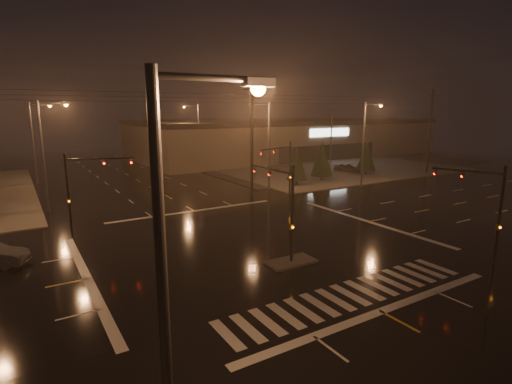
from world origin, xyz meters
TOP-DOWN VIEW (x-y plane):
  - ground at (0.00, 0.00)m, footprint 140.00×140.00m
  - sidewalk_ne at (30.00, 30.00)m, footprint 36.00×36.00m
  - median_island at (0.00, -4.00)m, footprint 3.00×1.60m
  - crosswalk at (0.00, -9.00)m, footprint 15.00×2.60m
  - stop_bar_near at (0.00, -11.00)m, footprint 16.00×0.50m
  - stop_bar_far at (0.00, 11.00)m, footprint 16.00×0.50m
  - parking_lot at (35.00, 28.00)m, footprint 50.00×24.00m
  - retail_building at (35.00, 45.99)m, footprint 60.20×28.30m
  - signal_mast_median at (0.00, -3.07)m, footprint 0.25×4.59m
  - signal_mast_ne at (9.50, 10.14)m, footprint 4.84×1.86m
  - signal_mast_nw at (-9.50, 10.14)m, footprint 4.84×1.86m
  - signal_mast_se at (10.23, -9.75)m, footprint 1.55×3.87m
  - streetlight_0 at (-11.18, -15.00)m, footprint 2.77×0.32m
  - streetlight_1 at (-11.18, 18.00)m, footprint 2.77×0.32m
  - streetlight_2 at (-11.18, 34.00)m, footprint 2.77×0.32m
  - streetlight_3 at (11.18, 16.00)m, footprint 2.77×0.32m
  - streetlight_4 at (11.18, 36.00)m, footprint 2.77×0.32m
  - streetlight_6 at (22.00, 11.18)m, footprint 0.32×2.77m
  - utility_pole_1 at (8.00, 14.00)m, footprint 2.20×0.32m
  - utility_pole_2 at (38.00, 14.00)m, footprint 2.20×0.32m
  - conifer_0 at (15.84, 16.30)m, footprint 2.56×2.56m
  - conifer_1 at (20.55, 17.14)m, footprint 2.86×2.86m
  - conifer_2 at (28.92, 17.35)m, footprint 2.69×2.69m
  - car_parked at (28.88, 21.06)m, footprint 3.10×4.05m

SIDE VIEW (x-z plane):
  - ground at x=0.00m, z-range 0.00..0.00m
  - crosswalk at x=0.00m, z-range 0.00..0.01m
  - stop_bar_near at x=0.00m, z-range 0.00..0.01m
  - stop_bar_far at x=0.00m, z-range 0.00..0.01m
  - parking_lot at x=35.00m, z-range 0.00..0.08m
  - sidewalk_ne at x=30.00m, z-range 0.00..0.12m
  - median_island at x=0.00m, z-range 0.00..0.15m
  - car_parked at x=28.88m, z-range 0.00..1.29m
  - conifer_0 at x=15.84m, z-range 0.35..5.05m
  - conifer_2 at x=28.92m, z-range 0.35..5.25m
  - conifer_1 at x=20.55m, z-range 0.35..5.52m
  - signal_mast_se at x=10.23m, z-range 0.71..6.71m
  - signal_mast_median at x=0.00m, z-range 0.75..6.75m
  - signal_mast_ne at x=9.50m, z-range 0.79..6.79m
  - signal_mast_nw at x=-9.50m, z-range 0.79..6.79m
  - retail_building at x=35.00m, z-range 0.24..7.44m
  - streetlight_0 at x=-11.18m, z-range 0.80..10.80m
  - streetlight_1 at x=-11.18m, z-range 0.80..10.80m
  - streetlight_2 at x=-11.18m, z-range 0.80..10.80m
  - streetlight_3 at x=11.18m, z-range 0.80..10.80m
  - streetlight_4 at x=11.18m, z-range 0.80..10.80m
  - streetlight_6 at x=22.00m, z-range 0.80..10.80m
  - utility_pole_1 at x=8.00m, z-range 0.13..12.13m
  - utility_pole_2 at x=38.00m, z-range 0.13..12.13m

